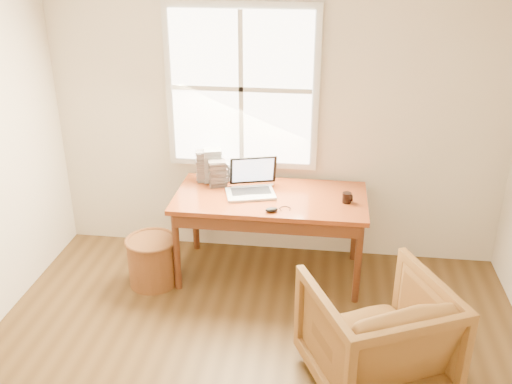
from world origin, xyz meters
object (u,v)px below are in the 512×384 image
wicker_stool (153,261)px  laptop (250,178)px  desk (270,198)px  cd_stack_a (213,165)px  coffee_mug (347,198)px  armchair (376,334)px

wicker_stool → laptop: 1.10m
desk → cd_stack_a: bearing=155.2°
coffee_mug → cd_stack_a: cd_stack_a is taller
wicker_stool → coffee_mug: 1.72m
wicker_stool → laptop: bearing=19.4°
wicker_stool → laptop: size_ratio=0.95×
desk → armchair: bearing=-56.6°
armchair → cd_stack_a: bearing=-72.6°
coffee_mug → cd_stack_a: bearing=145.5°
laptop → cd_stack_a: bearing=129.1°
armchair → cd_stack_a: cd_stack_a is taller
armchair → desk: bearing=-81.4°
laptop → coffee_mug: bearing=-19.6°
laptop → armchair: bearing=-67.8°
desk → armchair: (0.83, -1.25, -0.34)m
wicker_stool → coffee_mug: bearing=8.5°
desk → cd_stack_a: size_ratio=5.38×
wicker_stool → cd_stack_a: cd_stack_a is taller
desk → laptop: (-0.17, -0.00, 0.18)m
desk → coffee_mug: (0.63, -0.05, 0.06)m
desk → cd_stack_a: cd_stack_a is taller
cd_stack_a → wicker_stool: bearing=-129.4°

